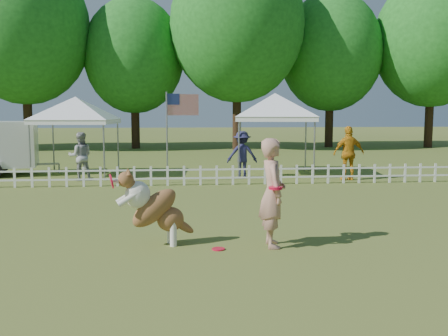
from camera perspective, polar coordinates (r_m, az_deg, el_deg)
name	(u,v)px	position (r m, az deg, el deg)	size (l,w,h in m)	color
ground	(204,247)	(8.42, -2.32, -9.06)	(120.00, 120.00, 0.00)	#3F561B
picket_fence	(192,176)	(15.24, -3.65, -0.87)	(22.00, 0.08, 0.60)	white
handler	(272,193)	(8.33, 5.56, -2.84)	(0.66, 0.44, 1.82)	tan
dog	(156,208)	(8.45, -7.83, -4.54)	(1.26, 0.42, 1.30)	brown
frisbee_on_turf	(218,249)	(8.29, -0.65, -9.24)	(0.22, 0.22, 0.02)	red
canopy_tent_left	(77,137)	(18.11, -16.48, 3.38)	(2.61, 2.61, 2.69)	white
canopy_tent_right	(275,135)	(17.95, 5.80, 3.80)	(2.73, 2.73, 2.82)	white
flag_pole	(167,138)	(15.71, -6.53, 3.45)	(1.10, 0.11, 2.85)	gray
spectator_a	(81,156)	(16.92, -16.08, 1.30)	(0.77, 0.60, 1.58)	#9A9B9F
spectator_b	(242,154)	(16.94, 2.08, 1.56)	(1.02, 0.59, 1.58)	#26254F
spectator_c	(349,153)	(16.82, 14.06, 1.66)	(1.04, 0.43, 1.77)	orange
tree_left	(25,44)	(31.05, -21.82, 13.01)	(7.40, 7.40, 12.00)	#1D621C
tree_center_left	(134,66)	(30.83, -10.22, 11.36)	(6.00, 6.00, 9.80)	#1D621C
tree_center_right	(237,40)	(29.58, 1.50, 14.40)	(7.60, 7.60, 12.60)	#1D621C
tree_right	(331,63)	(32.15, 12.08, 11.65)	(6.20, 6.20, 10.40)	#1D621C
tree_far_right	(432,54)	(33.54, 22.68, 11.94)	(7.00, 7.00, 11.40)	#1D621C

